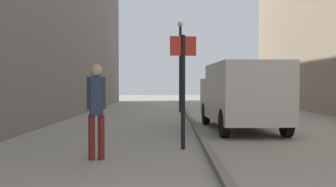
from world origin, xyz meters
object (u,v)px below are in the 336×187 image
pedestrian_main_foreground (96,105)px  lamp_post (180,60)px  delivery_van (241,94)px  street_sign_post (183,81)px

pedestrian_main_foreground → lamp_post: 13.69m
lamp_post → pedestrian_main_foreground: bearing=-98.4°
lamp_post → delivery_van: bearing=-77.9°
pedestrian_main_foreground → street_sign_post: (1.74, 1.29, 0.46)m
pedestrian_main_foreground → lamp_post: size_ratio=0.39×
delivery_van → lamp_post: 8.56m
pedestrian_main_foreground → street_sign_post: size_ratio=0.72×
street_sign_post → pedestrian_main_foreground: bearing=28.9°
pedestrian_main_foreground → delivery_van: delivery_van is taller
street_sign_post → lamp_post: (0.24, 12.15, 1.18)m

